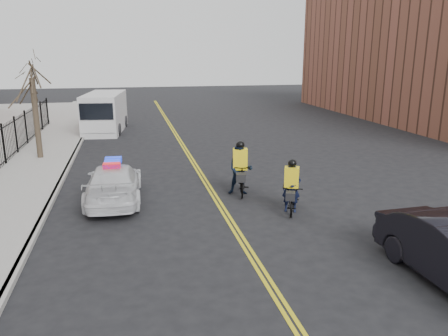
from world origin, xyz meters
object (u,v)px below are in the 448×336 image
object	(u,v)px
police_cruiser	(114,183)
cyclist_near	(291,193)
cargo_van	(105,113)
cyclist_far	(240,173)

from	to	relation	value
police_cruiser	cyclist_near	world-z (taller)	cyclist_near
cargo_van	cyclist_near	bearing A→B (deg)	-62.23
cyclist_near	cyclist_far	bearing A→B (deg)	141.34
cargo_van	cyclist_near	distance (m)	19.23
cyclist_near	cargo_van	bearing A→B (deg)	134.02
cyclist_far	cargo_van	bearing A→B (deg)	122.25
cargo_van	cyclist_far	xyz separation A→B (m)	(5.71, -15.65, -0.46)
police_cruiser	cyclist_near	size ratio (longest dim) A/B	2.42
police_cruiser	cargo_van	xyz separation A→B (m)	(-0.96, 15.46, 0.59)
cargo_van	cyclist_near	world-z (taller)	cargo_van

